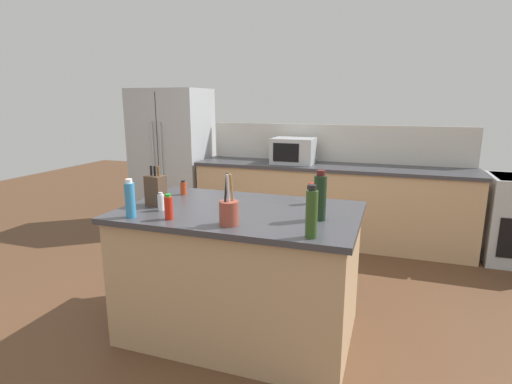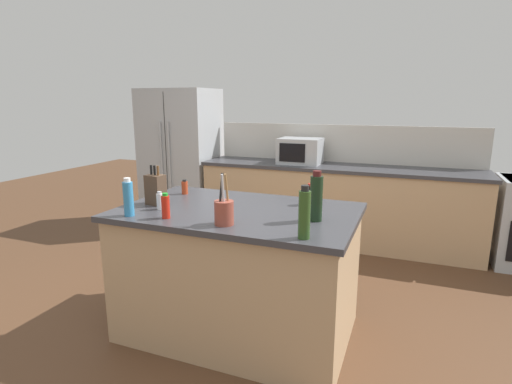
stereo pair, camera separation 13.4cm
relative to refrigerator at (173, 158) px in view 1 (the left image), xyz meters
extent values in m
plane|color=brown|center=(1.86, -2.25, -0.92)|extent=(14.00, 14.00, 0.00)
cube|color=tan|center=(2.16, -0.05, -0.47)|extent=(3.24, 0.62, 0.90)
cube|color=#38383D|center=(2.16, -0.05, 0.00)|extent=(3.28, 0.66, 0.04)
cube|color=beige|center=(2.16, 0.27, 0.25)|extent=(3.24, 0.03, 0.46)
cube|color=tan|center=(1.86, -2.25, -0.47)|extent=(1.60, 0.99, 0.90)
cube|color=#38383D|center=(1.86, -2.25, 0.00)|extent=(1.66, 1.05, 0.04)
cube|color=#ADB2B7|center=(0.00, 0.00, 0.00)|extent=(0.97, 0.72, 1.85)
cube|color=#2D2D2D|center=(0.00, -0.36, 0.00)|extent=(0.01, 0.00, 1.75)
cylinder|color=#ADB2B7|center=(-0.06, -0.38, 0.00)|extent=(0.02, 0.02, 1.02)
cylinder|color=#ADB2B7|center=(0.06, -0.38, 0.00)|extent=(0.02, 0.02, 1.02)
cube|color=#ADB2B7|center=(1.71, -0.05, 0.17)|extent=(0.50, 0.38, 0.31)
cube|color=black|center=(1.66, -0.24, 0.17)|extent=(0.31, 0.01, 0.22)
cube|color=#4C3828|center=(1.25, -2.34, 0.13)|extent=(0.14, 0.12, 0.22)
cylinder|color=black|center=(1.21, -2.34, 0.27)|extent=(0.02, 0.02, 0.07)
cylinder|color=black|center=(1.25, -2.34, 0.27)|extent=(0.02, 0.02, 0.07)
cylinder|color=brown|center=(1.28, -2.35, 0.27)|extent=(0.02, 0.02, 0.07)
cylinder|color=brown|center=(1.93, -2.61, 0.09)|extent=(0.12, 0.12, 0.15)
cylinder|color=olive|center=(1.95, -2.60, 0.25)|extent=(0.01, 0.05, 0.18)
cylinder|color=black|center=(1.91, -2.60, 0.25)|extent=(0.01, 0.05, 0.18)
cylinder|color=#B2B2B7|center=(1.93, -2.62, 0.25)|extent=(0.01, 0.03, 0.18)
cylinder|color=red|center=(1.52, -2.62, 0.09)|extent=(0.05, 0.05, 0.15)
cylinder|color=green|center=(1.52, -2.62, 0.18)|extent=(0.04, 0.04, 0.02)
cylinder|color=#3384BC|center=(1.26, -2.66, 0.13)|extent=(0.07, 0.07, 0.23)
cylinder|color=white|center=(1.26, -2.66, 0.26)|extent=(0.04, 0.04, 0.03)
cylinder|color=#B73D1E|center=(1.27, -1.98, 0.07)|extent=(0.05, 0.05, 0.10)
cylinder|color=black|center=(1.27, -1.98, 0.13)|extent=(0.03, 0.03, 0.02)
cylinder|color=black|center=(2.44, -2.32, 0.16)|extent=(0.08, 0.08, 0.29)
cylinder|color=#4C1919|center=(2.44, -2.32, 0.32)|extent=(0.05, 0.05, 0.03)
cylinder|color=silver|center=(1.36, -2.46, 0.07)|extent=(0.04, 0.04, 0.11)
cylinder|color=#B2B2B7|center=(1.36, -2.46, 0.14)|extent=(0.03, 0.03, 0.02)
cylinder|color=black|center=(2.30, -1.94, 0.09)|extent=(0.06, 0.06, 0.14)
cylinder|color=#B22319|center=(2.30, -1.94, 0.17)|extent=(0.04, 0.04, 0.02)
cylinder|color=#2D4C1E|center=(2.45, -2.67, 0.15)|extent=(0.07, 0.07, 0.27)
cylinder|color=black|center=(2.45, -2.67, 0.30)|extent=(0.04, 0.04, 0.03)
camera|label=1|loc=(2.85, -4.77, 0.76)|focal=28.00mm
camera|label=2|loc=(2.98, -4.72, 0.76)|focal=28.00mm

